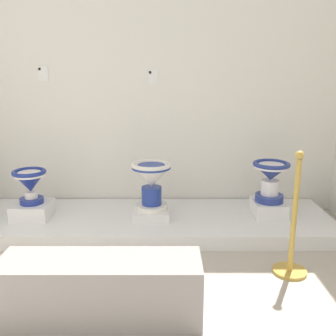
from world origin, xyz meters
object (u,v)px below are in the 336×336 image
at_px(plinth_block_pale_glazed, 270,208).
at_px(antique_toilet_pale_glazed, 272,176).
at_px(antique_toilet_broad_patterned, 32,182).
at_px(stanchion_post_near_right, 294,240).
at_px(plinth_block_rightmost, 153,213).
at_px(info_placard_second, 155,77).
at_px(antique_toilet_rightmost, 153,179).
at_px(info_placard_first, 45,73).
at_px(museum_bench, 103,288).
at_px(plinth_block_broad_patterned, 35,210).

xyz_separation_m(plinth_block_pale_glazed, antique_toilet_pale_glazed, (0.00, 0.00, 0.33)).
bearing_deg(antique_toilet_pale_glazed, plinth_block_pale_glazed, -153.43).
height_order(antique_toilet_broad_patterned, stanchion_post_near_right, stanchion_post_near_right).
relative_size(plinth_block_rightmost, info_placard_second, 2.18).
distance_m(plinth_block_pale_glazed, antique_toilet_pale_glazed, 0.33).
distance_m(antique_toilet_rightmost, info_placard_first, 1.60).
height_order(antique_toilet_pale_glazed, museum_bench, antique_toilet_pale_glazed).
distance_m(plinth_block_broad_patterned, antique_toilet_broad_patterned, 0.29).
bearing_deg(info_placard_second, antique_toilet_pale_glazed, -23.70).
xyz_separation_m(plinth_block_broad_patterned, info_placard_first, (0.02, 0.57, 1.30)).
xyz_separation_m(plinth_block_broad_patterned, antique_toilet_rightmost, (1.16, 0.02, 0.31)).
bearing_deg(plinth_block_rightmost, antique_toilet_rightmost, -135.00).
bearing_deg(stanchion_post_near_right, museum_bench, -158.26).
xyz_separation_m(plinth_block_broad_patterned, stanchion_post_near_right, (2.27, -0.81, 0.07)).
height_order(plinth_block_pale_glazed, museum_bench, museum_bench).
xyz_separation_m(plinth_block_pale_glazed, info_placard_first, (-2.30, 0.51, 1.30)).
xyz_separation_m(plinth_block_broad_patterned, plinth_block_rightmost, (1.16, 0.02, -0.03)).
bearing_deg(plinth_block_pale_glazed, stanchion_post_near_right, -93.47).
bearing_deg(plinth_block_broad_patterned, museum_bench, -56.27).
height_order(plinth_block_broad_patterned, museum_bench, museum_bench).
bearing_deg(antique_toilet_rightmost, stanchion_post_near_right, -37.00).
bearing_deg(antique_toilet_pale_glazed, antique_toilet_rightmost, -177.78).
relative_size(antique_toilet_broad_patterned, plinth_block_rightmost, 0.95).
bearing_deg(museum_bench, antique_toilet_rightmost, 79.37).
xyz_separation_m(plinth_block_broad_patterned, antique_toilet_broad_patterned, (0.00, 0.00, 0.29)).
bearing_deg(plinth_block_broad_patterned, info_placard_first, 87.97).
bearing_deg(museum_bench, info_placard_second, 82.24).
bearing_deg(stanchion_post_near_right, plinth_block_rightmost, 143.00).
height_order(plinth_block_pale_glazed, antique_toilet_pale_glazed, antique_toilet_pale_glazed).
xyz_separation_m(plinth_block_broad_patterned, info_placard_second, (1.17, 0.57, 1.26)).
xyz_separation_m(plinth_block_rightmost, stanchion_post_near_right, (1.10, -0.83, 0.10)).
xyz_separation_m(antique_toilet_rightmost, info_placard_second, (0.00, 0.55, 0.95)).
bearing_deg(plinth_block_rightmost, info_placard_first, 154.25).
distance_m(antique_toilet_rightmost, plinth_block_pale_glazed, 1.20).
xyz_separation_m(info_placard_second, stanchion_post_near_right, (1.10, -1.38, -1.19)).
height_order(plinth_block_rightmost, info_placard_second, info_placard_second).
bearing_deg(antique_toilet_broad_patterned, plinth_block_broad_patterned, 0.00).
relative_size(plinth_block_pale_glazed, stanchion_post_near_right, 0.35).
relative_size(info_placard_first, info_placard_second, 0.97).
height_order(info_placard_first, stanchion_post_near_right, info_placard_first).
bearing_deg(plinth_block_pale_glazed, plinth_block_rightmost, -177.78).
distance_m(plinth_block_broad_patterned, museum_bench, 1.63).
xyz_separation_m(plinth_block_pale_glazed, info_placard_second, (-1.15, 0.51, 1.26)).
bearing_deg(antique_toilet_rightmost, plinth_block_rightmost, 45.00).
relative_size(stanchion_post_near_right, museum_bench, 0.78).
distance_m(plinth_block_rightmost, info_placard_first, 1.84).
distance_m(plinth_block_broad_patterned, plinth_block_pale_glazed, 2.32).
bearing_deg(stanchion_post_near_right, info_placard_first, 148.38).
relative_size(info_placard_second, museum_bench, 0.13).
relative_size(plinth_block_broad_patterned, antique_toilet_broad_patterned, 1.05).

